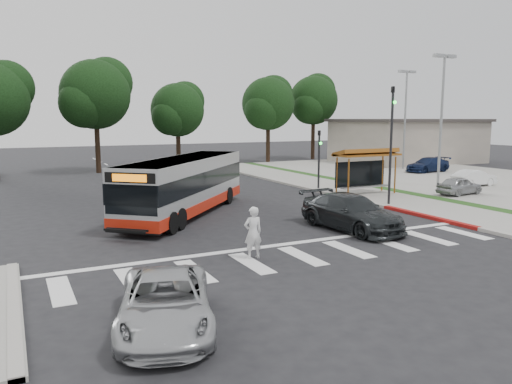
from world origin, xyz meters
TOP-DOWN VIEW (x-y plane):
  - ground at (0.00, 0.00)m, footprint 140.00×140.00m
  - sidewalk_east at (11.00, 8.00)m, footprint 4.00×40.00m
  - curb_east at (9.00, 8.00)m, footprint 0.30×40.00m
  - curb_east_red at (9.00, -2.00)m, footprint 0.32×6.00m
  - parking_lot at (23.00, 10.00)m, footprint 18.00×36.00m
  - commercial_building at (30.00, 22.00)m, footprint 14.00×10.00m
  - building_roof_cap at (30.00, 22.00)m, footprint 14.60×10.60m
  - crosswalk_ladder at (0.00, -5.00)m, footprint 18.00×2.60m
  - bus_shelter at (10.80, 5.10)m, footprint 4.20×1.60m
  - traffic_signal_ne_tall at (9.60, 1.49)m, footprint 0.18×0.37m
  - traffic_signal_ne_short at (9.60, 8.49)m, footprint 0.18×0.37m
  - lot_light_front at (18.00, 6.00)m, footprint 1.90×0.35m
  - lot_light_mid at (24.00, 16.00)m, footprint 1.90×0.35m
  - tree_ne_a at (16.08, 28.06)m, footprint 6.16×5.74m
  - tree_ne_b at (23.08, 30.06)m, footprint 6.16×5.74m
  - tree_north_a at (-1.92, 26.07)m, footprint 6.60×6.15m
  - tree_north_b at (6.07, 28.06)m, footprint 5.72×5.33m
  - transit_bus at (-1.24, 4.17)m, footprint 9.05×9.89m
  - pedestrian at (-1.68, -4.48)m, footprint 0.67×0.45m
  - dark_sedan at (4.12, -2.35)m, footprint 2.63×5.44m
  - silver_suv_south at (-6.05, -8.80)m, footprint 3.31×4.94m
  - parked_car_0 at (15.93, 2.30)m, footprint 3.41×1.68m
  - parked_car_1 at (19.98, 4.63)m, footprint 3.49×1.29m
  - parked_car_3 at (23.99, 12.91)m, footprint 4.55×2.21m

SIDE VIEW (x-z plane):
  - ground at x=0.00m, z-range 0.00..0.00m
  - crosswalk_ladder at x=0.00m, z-range 0.00..0.01m
  - parking_lot at x=23.00m, z-range 0.00..0.10m
  - sidewalk_east at x=11.00m, z-range 0.00..0.12m
  - curb_east at x=9.00m, z-range 0.00..0.15m
  - curb_east_red at x=9.00m, z-range 0.00..0.15m
  - silver_suv_south at x=-6.05m, z-range 0.00..1.26m
  - parked_car_0 at x=15.93m, z-range 0.10..1.22m
  - parked_car_1 at x=19.98m, z-range 0.10..1.24m
  - parked_car_3 at x=23.99m, z-range 0.10..1.38m
  - dark_sedan at x=4.12m, z-range 0.00..1.53m
  - pedestrian at x=-1.68m, z-range 0.00..1.83m
  - transit_bus at x=-1.24m, z-range 0.00..2.85m
  - commercial_building at x=30.00m, z-range 0.00..4.40m
  - bus_shelter at x=10.80m, z-range 0.92..3.78m
  - traffic_signal_ne_short at x=9.60m, z-range 0.48..4.48m
  - traffic_signal_ne_tall at x=9.60m, z-range 0.63..7.13m
  - building_roof_cap at x=30.00m, z-range 4.40..4.70m
  - tree_north_b at x=6.07m, z-range 1.45..9.88m
  - lot_light_front at x=18.00m, z-range 1.40..10.41m
  - lot_light_mid at x=24.00m, z-range 1.40..10.41m
  - tree_ne_a at x=16.08m, z-range 1.74..11.04m
  - tree_ne_b at x=23.08m, z-range 1.91..11.93m
  - tree_north_a at x=-1.92m, z-range 1.84..12.01m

